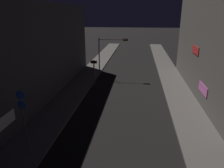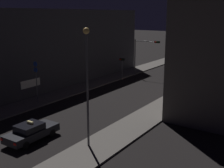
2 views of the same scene
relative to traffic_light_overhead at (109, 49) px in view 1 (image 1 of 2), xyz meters
name	(u,v)px [view 1 (image 1 of 2)]	position (x,y,z in m)	size (l,w,h in m)	color
sidewalk_left	(88,75)	(-3.43, 0.46, -4.11)	(3.31, 70.95, 0.15)	#5B5651
sidewalk_right	(171,78)	(9.16, 0.46, -4.11)	(3.31, 70.95, 0.15)	#5B5651
traffic_light_overhead	(109,49)	(0.00, 0.00, 0.00)	(4.25, 0.41, 5.85)	#47474C
traffic_light_left_kerb	(94,67)	(-1.53, -3.84, -1.74)	(0.80, 0.42, 3.37)	#47474C
sign_pole_left	(24,119)	(-2.71, -19.29, -1.27)	(0.55, 0.10, 4.65)	#47474C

